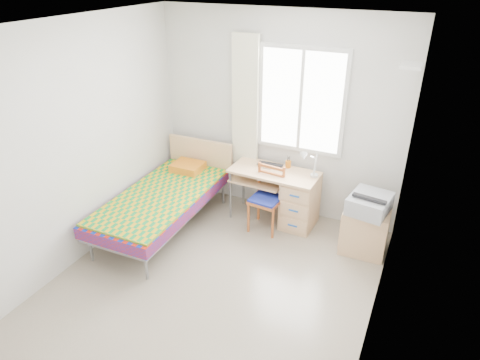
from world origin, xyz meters
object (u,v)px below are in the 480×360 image
chair (268,194)px  printer (370,203)px  bed (166,197)px  cabinet (365,230)px  desk (295,198)px

chair → printer: chair is taller
bed → cabinet: bearing=12.1°
printer → cabinet: bearing=116.2°
cabinet → printer: bearing=-74.2°
desk → printer: 1.00m
desk → chair: chair is taller
chair → printer: (1.22, -0.01, 0.18)m
bed → chair: 1.28m
printer → bed: bearing=-159.2°
chair → printer: bearing=5.1°
cabinet → printer: (0.01, -0.04, 0.38)m
desk → printer: bearing=-11.4°
desk → printer: size_ratio=2.13×
bed → cabinet: bed is taller
desk → cabinet: bearing=-9.4°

